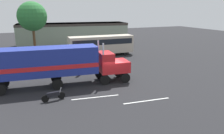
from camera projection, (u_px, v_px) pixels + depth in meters
The scene contains 10 objects.
ground_plane at pixel (112, 82), 24.65m from camera, with size 120.00×120.00×0.00m, color #232326.
lane_stripe_near at pixel (96, 97), 20.34m from camera, with size 4.40×0.16×0.01m, color silver.
lane_stripe_mid at pixel (147, 101), 19.57m from camera, with size 4.40×0.16×0.01m, color silver.
semi_truck at pixel (57, 63), 22.70m from camera, with size 14.36×4.14×4.50m.
person_bystander at pixel (79, 68), 26.77m from camera, with size 0.40×0.48×1.63m.
parked_bus at pixel (101, 44), 37.62m from camera, with size 11.10×3.04×3.40m.
parked_car at pixel (13, 64), 28.98m from camera, with size 4.61×2.40×1.57m.
motorcycle at pixel (54, 95), 19.54m from camera, with size 2.11×0.36×1.12m.
tree_left at pixel (32, 16), 37.53m from camera, with size 4.97×4.97×9.10m.
building_backdrop at pixel (73, 33), 49.40m from camera, with size 24.29×8.70×4.76m.
Camera 1 is at (-9.29, -21.47, 7.96)m, focal length 35.42 mm.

